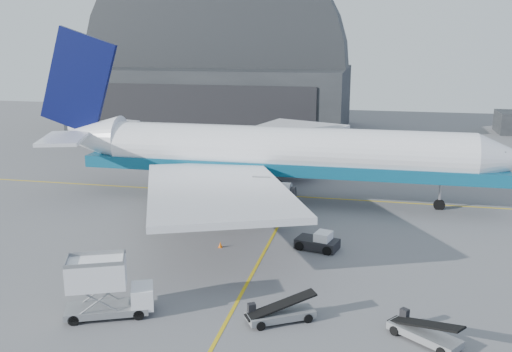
% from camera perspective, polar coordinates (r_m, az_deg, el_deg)
% --- Properties ---
extents(ground, '(200.00, 200.00, 0.00)m').
position_cam_1_polar(ground, '(46.72, 0.23, -8.67)').
color(ground, '#565659').
rests_on(ground, ground).
extents(taxi_lines, '(80.00, 42.12, 0.02)m').
position_cam_1_polar(taxi_lines, '(58.42, 2.80, -3.98)').
color(taxi_lines, gold).
rests_on(taxi_lines, ground).
extents(hangar, '(50.00, 28.30, 28.00)m').
position_cam_1_polar(hangar, '(111.84, -3.99, 9.57)').
color(hangar, black).
rests_on(hangar, ground).
extents(airliner, '(54.48, 52.83, 19.12)m').
position_cam_1_polar(airliner, '(62.88, 1.13, 2.36)').
color(airliner, white).
rests_on(airliner, ground).
extents(catering_truck, '(6.02, 4.08, 3.89)m').
position_cam_1_polar(catering_truck, '(38.97, -14.85, -10.77)').
color(catering_truck, gray).
rests_on(catering_truck, ground).
extents(pushback_tug, '(3.95, 2.87, 1.65)m').
position_cam_1_polar(pushback_tug, '(49.61, 6.26, -6.61)').
color(pushback_tug, black).
rests_on(pushback_tug, ground).
extents(belt_loader_a, '(4.55, 3.48, 1.78)m').
position_cam_1_polar(belt_loader_a, '(37.71, 2.41, -13.56)').
color(belt_loader_a, gray).
rests_on(belt_loader_a, ground).
extents(belt_loader_b, '(4.46, 3.86, 1.80)m').
position_cam_1_polar(belt_loader_b, '(36.92, 16.42, -14.79)').
color(belt_loader_b, gray).
rests_on(belt_loader_b, ground).
extents(traffic_cone, '(0.35, 0.35, 0.51)m').
position_cam_1_polar(traffic_cone, '(49.94, -3.59, -6.87)').
color(traffic_cone, '#E75C07').
rests_on(traffic_cone, ground).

